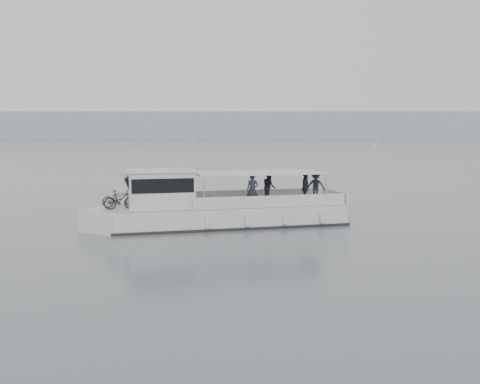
{
  "coord_description": "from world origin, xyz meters",
  "views": [
    {
      "loc": [
        5.82,
        -23.22,
        4.28
      ],
      "look_at": [
        5.96,
        1.87,
        1.6
      ],
      "focal_mm": 40.0,
      "sensor_mm": 36.0,
      "label": 1
    }
  ],
  "objects": [
    {
      "name": "tour_boat",
      "position": [
        4.41,
        1.6,
        0.85
      ],
      "size": [
        12.4,
        5.62,
        5.2
      ],
      "rotation": [
        0.0,
        0.0,
        0.25
      ],
      "color": "silver",
      "rests_on": "ground"
    },
    {
      "name": "moored_fleet",
      "position": [
        -5.65,
        199.77,
        0.36
      ],
      "size": [
        396.83,
        349.57,
        9.81
      ],
      "color": "silver",
      "rests_on": "ground"
    },
    {
      "name": "headland",
      "position": [
        0.0,
        560.0,
        14.0
      ],
      "size": [
        1400.0,
        90.0,
        28.0
      ],
      "primitive_type": "cube",
      "color": "#939EA8",
      "rests_on": "ground"
    },
    {
      "name": "ground",
      "position": [
        0.0,
        0.0,
        0.0
      ],
      "size": [
        1400.0,
        1400.0,
        0.0
      ],
      "primitive_type": "plane",
      "color": "slate",
      "rests_on": "ground"
    }
  ]
}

